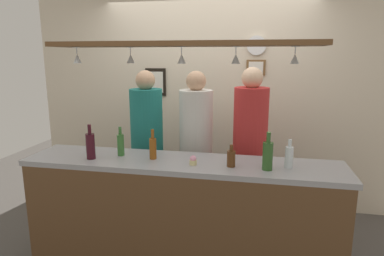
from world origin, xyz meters
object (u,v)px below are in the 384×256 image
Objects in this scene: bottle_soda_clear at (289,156)px; bottle_champagne_green at (268,155)px; person_left_teal_shirt at (147,135)px; bottle_beer_brown_stubby at (231,158)px; person_right_red_shirt at (250,137)px; person_middle_white_patterned_shirt at (196,137)px; picture_frame_caricature at (156,82)px; bottle_beer_amber_tall at (153,148)px; bottle_beer_green_import at (121,144)px; cupcake at (193,160)px; wall_clock at (257,45)px; picture_frame_upper_small at (256,68)px; bottle_wine_dark_red at (90,145)px.

bottle_champagne_green reaches higher than bottle_soda_clear.
person_left_teal_shirt is at bearing 154.70° from bottle_soda_clear.
person_right_red_shirt is at bearing 80.08° from bottle_beer_brown_stubby.
bottle_champagne_green is (0.70, -0.75, 0.07)m from person_middle_white_patterned_shirt.
picture_frame_caricature reaches higher than bottle_soda_clear.
picture_frame_caricature reaches higher than bottle_beer_amber_tall.
bottle_beer_green_import is at bearing -92.93° from person_left_teal_shirt.
bottle_soda_clear is 2.95× the size of cupcake.
wall_clock is at bearing 59.57° from bottle_beer_amber_tall.
bottle_soda_clear is at bearing -77.90° from picture_frame_upper_small.
person_middle_white_patterned_shirt is 0.98× the size of person_right_red_shirt.
person_right_red_shirt is at bearing -91.38° from wall_clock.
bottle_beer_green_import is at bearing 178.08° from bottle_soda_clear.
person_middle_white_patterned_shirt is at bearing 68.76° from bottle_beer_amber_tall.
bottle_champagne_green is 0.59m from cupcake.
person_right_red_shirt is at bearing -31.74° from picture_frame_caricature.
bottle_beer_brown_stubby is 0.31m from cupcake.
wall_clock reaches higher than person_left_teal_shirt.
person_left_teal_shirt is 9.54× the size of bottle_beer_brown_stubby.
bottle_wine_dark_red is 2.11m from picture_frame_upper_small.
person_left_teal_shirt reaches higher than bottle_beer_brown_stubby.
wall_clock is at bearing 95.25° from bottle_champagne_green.
picture_frame_caricature reaches higher than bottle_champagne_green.
picture_frame_caricature is at bearing 131.47° from person_middle_white_patterned_shirt.
cupcake is at bearing -177.13° from bottle_beer_brown_stubby.
bottle_beer_green_import is at bearing -129.81° from wall_clock.
person_middle_white_patterned_shirt is 1.12m from picture_frame_caricature.
picture_frame_upper_small reaches higher than person_left_teal_shirt.
bottle_beer_amber_tall is (-0.80, -0.65, 0.03)m from person_right_red_shirt.
picture_frame_upper_small is at bearing 102.10° from bottle_soda_clear.
picture_frame_upper_small is (1.23, 0.00, 0.19)m from picture_frame_caricature.
bottle_beer_green_import is at bearing -151.05° from person_right_red_shirt.
bottle_champagne_green is 0.96m from bottle_beer_amber_tall.
person_left_teal_shirt is at bearing -80.37° from picture_frame_caricature.
bottle_champagne_green is at bearing -0.53° from cupcake.
person_left_teal_shirt is 7.80× the size of picture_frame_upper_small.
person_right_red_shirt is at bearing 115.93° from bottle_soda_clear.
person_middle_white_patterned_shirt is 22.00× the size of cupcake.
bottle_wine_dark_red is 1.56m from picture_frame_caricature.
person_left_teal_shirt is at bearing 142.64° from bottle_beer_brown_stubby.
bottle_soda_clear is 1.12m from bottle_beer_amber_tall.
wall_clock is (0.56, 0.74, 0.94)m from person_middle_white_patterned_shirt.
cupcake is at bearing -106.91° from wall_clock.
bottle_beer_brown_stubby is 1.89m from picture_frame_caricature.
bottle_beer_amber_tall is at bearing 10.75° from bottle_wine_dark_red.
bottle_champagne_green is (1.23, -0.75, 0.07)m from person_left_teal_shirt.
bottle_beer_brown_stubby is 0.53× the size of picture_frame_caricature.
bottle_wine_dark_red is (-1.65, -0.09, 0.03)m from bottle_soda_clear.
person_left_teal_shirt is 0.91m from picture_frame_caricature.
bottle_beer_amber_tall is at bearing -73.87° from picture_frame_caricature.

